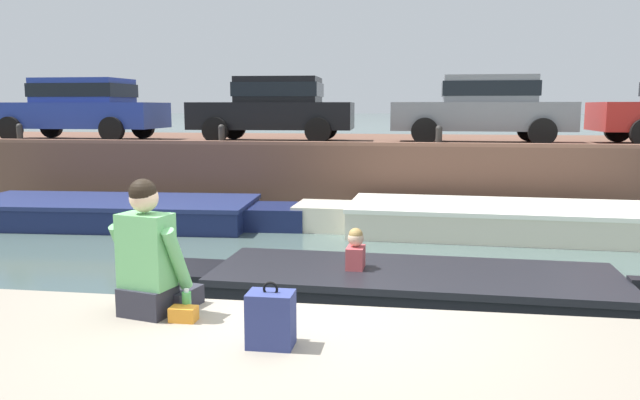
{
  "coord_description": "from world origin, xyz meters",
  "views": [
    {
      "loc": [
        0.85,
        -4.41,
        2.39
      ],
      "look_at": [
        -0.29,
        3.16,
        1.23
      ],
      "focal_mm": 35.0,
      "sensor_mm": 36.0,
      "label": 1
    }
  ],
  "objects_px": {
    "boat_moored_west_navy": "(126,212)",
    "car_centre_grey": "(483,106)",
    "backpack_on_ledge": "(271,319)",
    "boat_moored_central_cream": "(486,219)",
    "mooring_bollard_west": "(20,132)",
    "person_seated_left": "(151,262)",
    "car_left_inner_black": "(275,106)",
    "mooring_bollard_mid": "(222,133)",
    "motorboat_passing": "(395,290)",
    "bottle_drink": "(187,304)",
    "mooring_bollard_east": "(439,135)",
    "car_leftmost_blue": "(81,106)"
  },
  "relations": [
    {
      "from": "car_left_inner_black",
      "to": "backpack_on_ledge",
      "type": "relative_size",
      "value": 9.66
    },
    {
      "from": "boat_moored_west_navy",
      "to": "mooring_bollard_mid",
      "type": "bearing_deg",
      "value": 52.99
    },
    {
      "from": "mooring_bollard_west",
      "to": "person_seated_left",
      "type": "bearing_deg",
      "value": -52.13
    },
    {
      "from": "bottle_drink",
      "to": "backpack_on_ledge",
      "type": "height_order",
      "value": "backpack_on_ledge"
    },
    {
      "from": "car_leftmost_blue",
      "to": "car_centre_grey",
      "type": "bearing_deg",
      "value": -0.01
    },
    {
      "from": "mooring_bollard_mid",
      "to": "motorboat_passing",
      "type": "bearing_deg",
      "value": -57.77
    },
    {
      "from": "boat_moored_central_cream",
      "to": "car_centre_grey",
      "type": "height_order",
      "value": "car_centre_grey"
    },
    {
      "from": "backpack_on_ledge",
      "to": "mooring_bollard_mid",
      "type": "bearing_deg",
      "value": 109.0
    },
    {
      "from": "car_leftmost_blue",
      "to": "bottle_drink",
      "type": "height_order",
      "value": "car_leftmost_blue"
    },
    {
      "from": "boat_moored_central_cream",
      "to": "car_left_inner_black",
      "type": "height_order",
      "value": "car_left_inner_black"
    },
    {
      "from": "boat_moored_central_cream",
      "to": "bottle_drink",
      "type": "distance_m",
      "value": 8.44
    },
    {
      "from": "mooring_bollard_west",
      "to": "mooring_bollard_east",
      "type": "xyz_separation_m",
      "value": [
        9.84,
        0.0,
        0.0
      ]
    },
    {
      "from": "motorboat_passing",
      "to": "backpack_on_ledge",
      "type": "distance_m",
      "value": 3.72
    },
    {
      "from": "motorboat_passing",
      "to": "person_seated_left",
      "type": "height_order",
      "value": "person_seated_left"
    },
    {
      "from": "boat_moored_west_navy",
      "to": "mooring_bollard_east",
      "type": "relative_size",
      "value": 15.57
    },
    {
      "from": "boat_moored_west_navy",
      "to": "car_left_inner_black",
      "type": "xyz_separation_m",
      "value": [
        2.42,
        3.19,
        2.13
      ]
    },
    {
      "from": "mooring_bollard_mid",
      "to": "car_leftmost_blue",
      "type": "bearing_deg",
      "value": 162.91
    },
    {
      "from": "boat_moored_west_navy",
      "to": "mooring_bollard_mid",
      "type": "distance_m",
      "value": 2.85
    },
    {
      "from": "mooring_bollard_mid",
      "to": "bottle_drink",
      "type": "xyz_separation_m",
      "value": [
        2.79,
        -9.71,
        -0.75
      ]
    },
    {
      "from": "motorboat_passing",
      "to": "mooring_bollard_mid",
      "type": "distance_m",
      "value": 7.91
    },
    {
      "from": "boat_moored_central_cream",
      "to": "car_centre_grey",
      "type": "xyz_separation_m",
      "value": [
        0.2,
        3.08,
        2.1
      ]
    },
    {
      "from": "mooring_bollard_west",
      "to": "person_seated_left",
      "type": "relative_size",
      "value": 0.46
    },
    {
      "from": "boat_moored_west_navy",
      "to": "car_centre_grey",
      "type": "distance_m",
      "value": 8.28
    },
    {
      "from": "car_leftmost_blue",
      "to": "mooring_bollard_mid",
      "type": "relative_size",
      "value": 9.61
    },
    {
      "from": "backpack_on_ledge",
      "to": "bottle_drink",
      "type": "bearing_deg",
      "value": 149.17
    },
    {
      "from": "car_left_inner_black",
      "to": "mooring_bollard_mid",
      "type": "height_order",
      "value": "car_left_inner_black"
    },
    {
      "from": "boat_moored_central_cream",
      "to": "person_seated_left",
      "type": "bearing_deg",
      "value": -112.11
    },
    {
      "from": "bottle_drink",
      "to": "motorboat_passing",
      "type": "bearing_deg",
      "value": 66.73
    },
    {
      "from": "mooring_bollard_east",
      "to": "boat_moored_central_cream",
      "type": "bearing_deg",
      "value": -65.23
    },
    {
      "from": "car_centre_grey",
      "to": "person_seated_left",
      "type": "relative_size",
      "value": 4.22
    },
    {
      "from": "car_centre_grey",
      "to": "bottle_drink",
      "type": "bearing_deg",
      "value": -105.77
    },
    {
      "from": "car_centre_grey",
      "to": "person_seated_left",
      "type": "xyz_separation_m",
      "value": [
        -3.38,
        -10.9,
        -1.08
      ]
    },
    {
      "from": "car_centre_grey",
      "to": "mooring_bollard_west",
      "type": "xyz_separation_m",
      "value": [
        -10.88,
        -1.26,
        -0.61
      ]
    },
    {
      "from": "backpack_on_ledge",
      "to": "boat_moored_central_cream",
      "type": "bearing_deg",
      "value": 75.16
    },
    {
      "from": "car_left_inner_black",
      "to": "boat_moored_west_navy",
      "type": "bearing_deg",
      "value": -127.19
    },
    {
      "from": "motorboat_passing",
      "to": "mooring_bollard_west",
      "type": "bearing_deg",
      "value": 144.28
    },
    {
      "from": "boat_moored_central_cream",
      "to": "motorboat_passing",
      "type": "xyz_separation_m",
      "value": [
        -1.55,
        -4.75,
        -0.03
      ]
    },
    {
      "from": "car_left_inner_black",
      "to": "mooring_bollard_east",
      "type": "xyz_separation_m",
      "value": [
        3.88,
        -1.26,
        -0.61
      ]
    },
    {
      "from": "boat_moored_west_navy",
      "to": "bottle_drink",
      "type": "bearing_deg",
      "value": -61.43
    },
    {
      "from": "mooring_bollard_west",
      "to": "motorboat_passing",
      "type": "bearing_deg",
      "value": -35.72
    },
    {
      "from": "boat_moored_west_navy",
      "to": "mooring_bollard_west",
      "type": "height_order",
      "value": "mooring_bollard_west"
    },
    {
      "from": "boat_moored_central_cream",
      "to": "mooring_bollard_mid",
      "type": "relative_size",
      "value": 15.33
    },
    {
      "from": "motorboat_passing",
      "to": "bottle_drink",
      "type": "relative_size",
      "value": 28.07
    },
    {
      "from": "mooring_bollard_mid",
      "to": "mooring_bollard_east",
      "type": "bearing_deg",
      "value": 0.0
    },
    {
      "from": "mooring_bollard_mid",
      "to": "mooring_bollard_east",
      "type": "distance_m",
      "value": 4.85
    },
    {
      "from": "mooring_bollard_west",
      "to": "bottle_drink",
      "type": "bearing_deg",
      "value": -51.3
    },
    {
      "from": "motorboat_passing",
      "to": "mooring_bollard_west",
      "type": "height_order",
      "value": "mooring_bollard_west"
    },
    {
      "from": "car_leftmost_blue",
      "to": "mooring_bollard_west",
      "type": "height_order",
      "value": "car_leftmost_blue"
    },
    {
      "from": "motorboat_passing",
      "to": "car_left_inner_black",
      "type": "bearing_deg",
      "value": 112.05
    },
    {
      "from": "motorboat_passing",
      "to": "car_centre_grey",
      "type": "height_order",
      "value": "car_centre_grey"
    }
  ]
}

